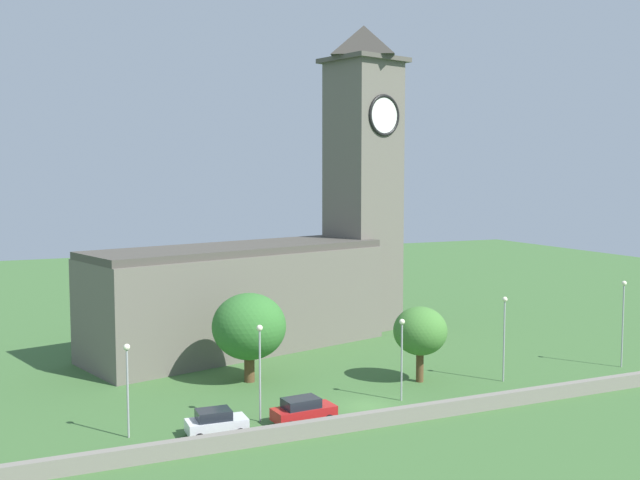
{
  "coord_description": "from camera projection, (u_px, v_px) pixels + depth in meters",
  "views": [
    {
      "loc": [
        -26.04,
        -49.18,
        17.49
      ],
      "look_at": [
        0.08,
        8.84,
        11.91
      ],
      "focal_mm": 42.34,
      "sensor_mm": 36.0,
      "label": 1
    }
  ],
  "objects": [
    {
      "name": "streetlamp_west_mid",
      "position": [
        260.0,
        357.0,
        52.99
      ],
      "size": [
        0.44,
        0.44,
        6.95
      ],
      "color": "#9EA0A5",
      "rests_on": "ground"
    },
    {
      "name": "tree_riverside_east",
      "position": [
        420.0,
        331.0,
        63.28
      ],
      "size": [
        4.54,
        4.54,
        6.4
      ],
      "color": "brown",
      "rests_on": "ground"
    },
    {
      "name": "church",
      "position": [
        282.0,
        255.0,
        78.18
      ],
      "size": [
        36.83,
        17.77,
        33.86
      ],
      "color": "#666056",
      "rests_on": "ground"
    },
    {
      "name": "streetlamp_east_end",
      "position": [
        623.0,
        311.0,
        68.04
      ],
      "size": [
        0.44,
        0.44,
        7.9
      ],
      "color": "#9EA0A5",
      "rests_on": "ground"
    },
    {
      "name": "quay_barrier",
      "position": [
        396.0,
        416.0,
        52.93
      ],
      "size": [
        51.56,
        0.7,
        1.1
      ],
      "primitive_type": "cube",
      "color": "gray",
      "rests_on": "ground"
    },
    {
      "name": "streetlamp_east_mid",
      "position": [
        504.0,
        325.0,
        63.34
      ],
      "size": [
        0.44,
        0.44,
        7.24
      ],
      "color": "#9EA0A5",
      "rests_on": "ground"
    },
    {
      "name": "streetlamp_central",
      "position": [
        402.0,
        345.0,
        57.98
      ],
      "size": [
        0.44,
        0.44,
        6.41
      ],
      "color": "#9EA0A5",
      "rests_on": "ground"
    },
    {
      "name": "tree_riverside_west",
      "position": [
        249.0,
        327.0,
        63.24
      ],
      "size": [
        6.23,
        6.23,
        7.54
      ],
      "color": "brown",
      "rests_on": "ground"
    },
    {
      "name": "streetlamp_west_end",
      "position": [
        127.0,
        374.0,
        49.78
      ],
      "size": [
        0.44,
        0.44,
        6.34
      ],
      "color": "#9EA0A5",
      "rests_on": "ground"
    },
    {
      "name": "car_red",
      "position": [
        303.0,
        411.0,
        52.89
      ],
      "size": [
        4.59,
        2.5,
        1.85
      ],
      "color": "red",
      "rests_on": "ground"
    },
    {
      "name": "ground_plane",
      "position": [
        292.0,
        362.0,
        70.48
      ],
      "size": [
        200.0,
        200.0,
        0.0
      ],
      "primitive_type": "plane",
      "color": "#3D6633"
    },
    {
      "name": "car_white",
      "position": [
        216.0,
        423.0,
        50.36
      ],
      "size": [
        4.1,
        2.37,
        1.82
      ],
      "color": "silver",
      "rests_on": "ground"
    }
  ]
}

